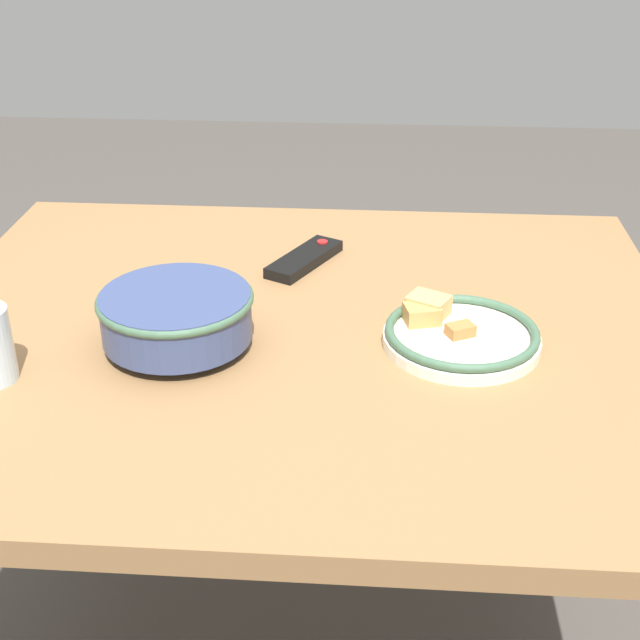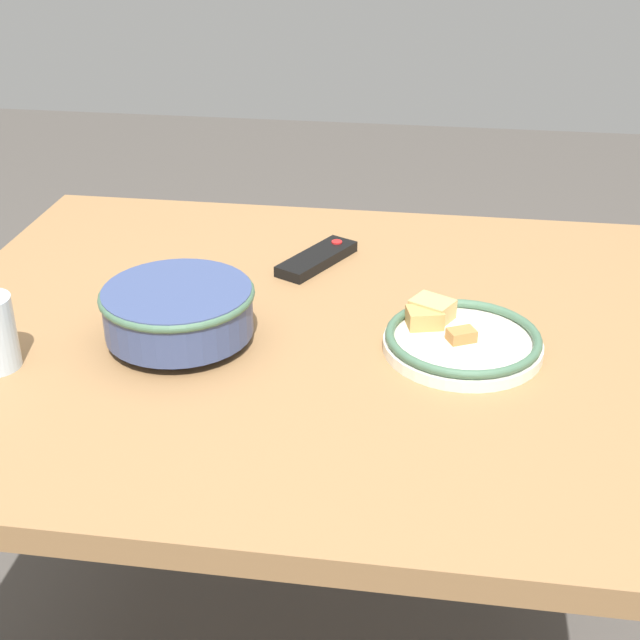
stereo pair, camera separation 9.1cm
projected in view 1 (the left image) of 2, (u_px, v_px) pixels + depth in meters
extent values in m
cube|color=olive|center=(298.00, 336.00, 1.45)|extent=(1.25, 1.05, 0.04)
cylinder|color=olive|center=(82.00, 379.00, 2.07)|extent=(0.06, 0.06, 0.74)
cylinder|color=olive|center=(564.00, 398.00, 2.00)|extent=(0.06, 0.06, 0.74)
cylinder|color=#384775|center=(179.00, 341.00, 1.38)|extent=(0.10, 0.10, 0.02)
cylinder|color=#384775|center=(176.00, 316.00, 1.36)|extent=(0.23, 0.23, 0.07)
cylinder|color=#9E4C1E|center=(177.00, 319.00, 1.36)|extent=(0.21, 0.21, 0.06)
torus|color=#42664C|center=(175.00, 299.00, 1.34)|extent=(0.24, 0.24, 0.01)
cylinder|color=silver|center=(461.00, 340.00, 1.38)|extent=(0.24, 0.24, 0.02)
torus|color=#42664C|center=(462.00, 331.00, 1.37)|extent=(0.24, 0.24, 0.01)
cube|color=tan|center=(422.00, 314.00, 1.41)|extent=(0.06, 0.06, 0.03)
cube|color=tan|center=(428.00, 305.00, 1.43)|extent=(0.08, 0.07, 0.03)
cube|color=#B2753D|center=(460.00, 330.00, 1.37)|extent=(0.05, 0.04, 0.02)
cube|color=black|center=(304.00, 259.00, 1.65)|extent=(0.14, 0.19, 0.02)
cylinder|color=red|center=(322.00, 242.00, 1.69)|extent=(0.02, 0.02, 0.00)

